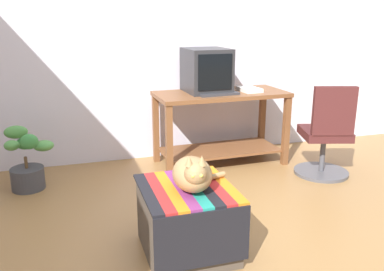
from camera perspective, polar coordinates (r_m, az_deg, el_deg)
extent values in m
plane|color=olive|center=(2.80, 5.67, -15.58)|extent=(14.00, 14.00, 0.00)
cube|color=silver|center=(4.35, -4.63, 13.85)|extent=(8.00, 0.10, 2.60)
cube|color=brown|center=(3.79, -3.21, -1.01)|extent=(0.06, 0.06, 0.71)
cube|color=brown|center=(4.27, 13.00, 0.58)|extent=(0.06, 0.06, 0.71)
cube|color=brown|center=(4.70, 9.75, 2.18)|extent=(0.06, 0.06, 0.71)
cube|color=brown|center=(4.27, -5.07, 0.92)|extent=(0.06, 0.06, 0.71)
cube|color=brown|center=(4.28, 3.92, -1.99)|extent=(1.22, 0.54, 0.02)
cube|color=brown|center=(4.13, 4.07, 5.78)|extent=(1.33, 0.63, 0.04)
cube|color=#28282B|center=(4.15, 1.97, 6.27)|extent=(0.30, 0.33, 0.02)
cube|color=#28282B|center=(4.12, 2.00, 9.09)|extent=(0.42, 0.48, 0.43)
cube|color=black|center=(3.89, 3.26, 8.83)|extent=(0.34, 0.02, 0.34)
cube|color=#333338|center=(3.97, 3.68, 5.84)|extent=(0.41, 0.19, 0.02)
cube|color=white|center=(4.20, 8.01, 6.39)|extent=(0.20, 0.27, 0.04)
cube|color=#4C4238|center=(2.67, -0.71, -11.84)|extent=(0.54, 0.58, 0.43)
cube|color=black|center=(2.38, 1.57, -14.39)|extent=(0.57, 0.01, 0.35)
cube|color=black|center=(2.52, -6.23, -8.05)|extent=(0.07, 0.63, 0.02)
cube|color=#AD2323|center=(2.53, -4.63, -7.87)|extent=(0.07, 0.63, 0.02)
cube|color=orange|center=(2.55, -3.05, -7.69)|extent=(0.07, 0.63, 0.02)
cube|color=#7A2D6B|center=(2.56, -1.49, -7.51)|extent=(0.07, 0.63, 0.02)
cube|color=#1E897A|center=(2.58, 0.04, -7.32)|extent=(0.07, 0.63, 0.02)
cube|color=black|center=(2.60, 1.55, -7.14)|extent=(0.07, 0.63, 0.02)
cube|color=#AD2323|center=(2.62, 3.04, -6.95)|extent=(0.07, 0.63, 0.02)
cube|color=orange|center=(2.65, 4.50, -6.76)|extent=(0.07, 0.63, 0.02)
ellipsoid|color=#9E7A4C|center=(2.51, 0.03, -5.39)|extent=(0.30, 0.40, 0.20)
sphere|color=#9E7A4C|center=(2.36, 0.50, -5.37)|extent=(0.13, 0.13, 0.13)
cylinder|color=#9E7A4C|center=(2.65, 1.95, -6.02)|extent=(0.29, 0.11, 0.04)
cone|color=#9E7A4C|center=(2.33, -0.40, -3.58)|extent=(0.05, 0.05, 0.06)
cone|color=#9E7A4C|center=(2.34, 1.39, -3.50)|extent=(0.05, 0.05, 0.06)
sphere|color=#C6D151|center=(2.30, 0.13, -5.70)|extent=(0.02, 0.02, 0.02)
sphere|color=#C6D151|center=(2.31, 1.29, -5.64)|extent=(0.02, 0.02, 0.02)
cylinder|color=#3D3D42|center=(3.92, -21.95, -5.57)|extent=(0.29, 0.29, 0.20)
cylinder|color=brown|center=(3.87, -22.18, -3.51)|extent=(0.03, 0.03, 0.10)
ellipsoid|color=#4C8E42|center=(3.82, -20.03, -1.35)|extent=(0.18, 0.16, 0.09)
ellipsoid|color=#38843D|center=(3.90, -22.30, -1.01)|extent=(0.15, 0.11, 0.11)
ellipsoid|color=#4C8E42|center=(3.88, -23.39, 0.43)|extent=(0.20, 0.08, 0.12)
ellipsoid|color=#4C8E42|center=(3.80, -23.89, -1.28)|extent=(0.13, 0.11, 0.09)
ellipsoid|color=#38843D|center=(3.70, -21.82, -0.81)|extent=(0.15, 0.09, 0.13)
cylinder|color=#4C4C51|center=(4.21, 17.56, -4.88)|extent=(0.52, 0.52, 0.03)
cylinder|color=#4C4C51|center=(4.15, 17.78, -2.49)|extent=(0.05, 0.05, 0.34)
cube|color=#471E1E|center=(4.09, 18.03, 0.30)|extent=(0.52, 0.52, 0.08)
cube|color=#471E1E|center=(3.85, 19.24, 3.25)|extent=(0.38, 0.16, 0.44)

